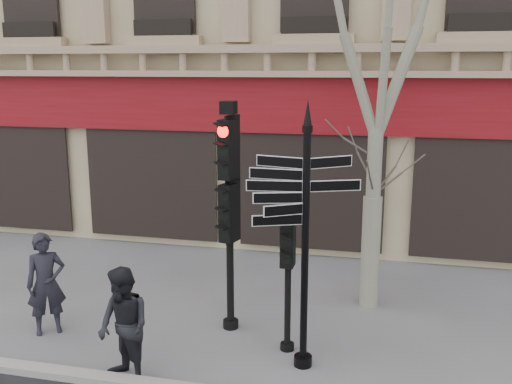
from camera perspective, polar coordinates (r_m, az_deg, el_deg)
ground at (r=9.43m, az=1.05°, el=-15.79°), size 80.00×80.00×0.00m
fingerpost at (r=8.15m, az=5.04°, el=-0.09°), size 2.00×2.00×4.02m
traffic_signal_main at (r=9.44m, az=-2.68°, el=0.28°), size 0.50×0.41×3.92m
traffic_signal_secondary at (r=8.90m, az=3.25°, el=-6.20°), size 0.39×0.28×2.32m
pedestrian_a at (r=10.35m, az=-20.25°, el=-8.61°), size 0.77×0.73×1.76m
pedestrian_b at (r=8.48m, az=-13.08°, el=-13.01°), size 1.06×1.00×1.72m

